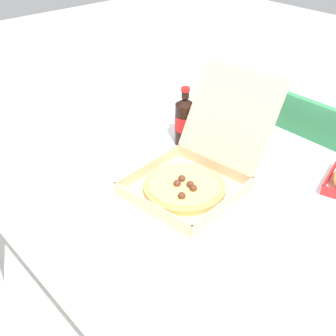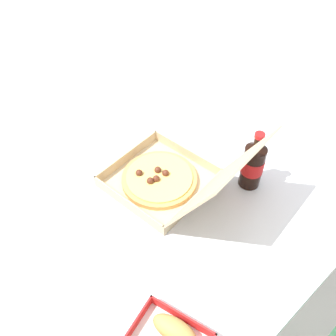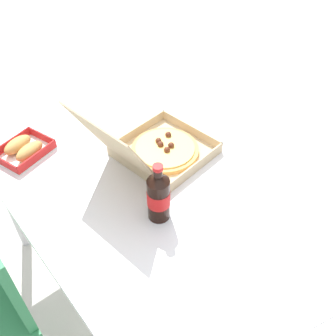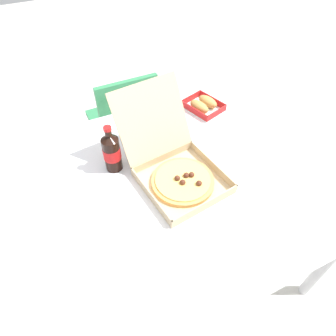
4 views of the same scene
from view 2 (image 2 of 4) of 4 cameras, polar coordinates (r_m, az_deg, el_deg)
ground_plane at (r=1.90m, az=2.28°, el=-15.82°), size 10.00×10.00×0.00m
dining_table at (r=1.34m, az=3.11°, el=-2.41°), size 1.47×1.09×0.73m
pizza_box_open at (r=1.21m, az=0.17°, el=-1.72°), size 0.37×0.50×0.32m
cola_bottle at (r=1.22m, az=13.13°, el=0.65°), size 0.07×0.07×0.22m
paper_menu at (r=1.66m, az=17.82°, el=9.32°), size 0.24×0.19×0.00m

